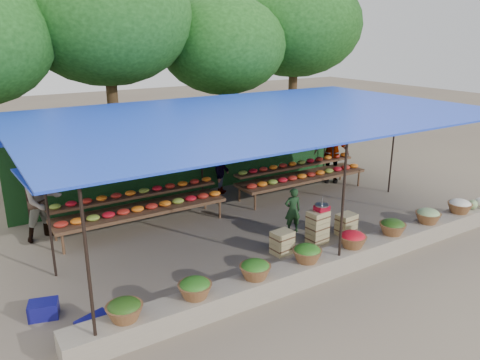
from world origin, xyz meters
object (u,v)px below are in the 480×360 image
crate_counter (316,230)px  vendor_seated (293,210)px  blue_crate_back (44,310)px  weighing_scale (322,207)px  blue_crate_front (96,327)px

crate_counter → vendor_seated: bearing=94.8°
vendor_seated → blue_crate_back: size_ratio=2.33×
crate_counter → weighing_scale: bearing=0.0°
blue_crate_front → vendor_seated: bearing=-2.0°
weighing_scale → blue_crate_back: (-5.96, 0.21, -0.71)m
crate_counter → vendor_seated: (-0.07, 0.80, 0.24)m
weighing_scale → blue_crate_back: weighing_scale is taller
weighing_scale → vendor_seated: 0.87m
vendor_seated → blue_crate_back: (-5.77, -0.59, -0.41)m
weighing_scale → blue_crate_front: size_ratio=0.62×
blue_crate_front → blue_crate_back: 1.16m
vendor_seated → blue_crate_front: vendor_seated is taller
weighing_scale → crate_counter: bearing=180.0°
vendor_seated → crate_counter: bearing=112.0°
crate_counter → blue_crate_front: size_ratio=4.45×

